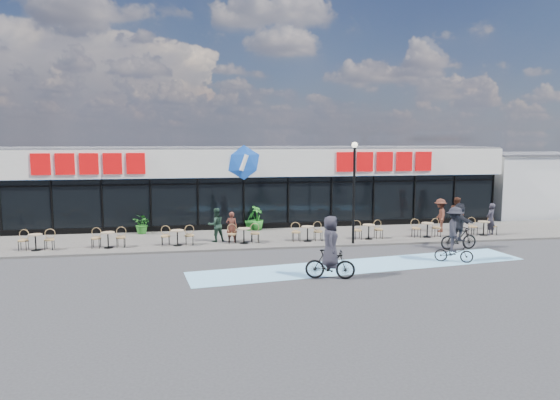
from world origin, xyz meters
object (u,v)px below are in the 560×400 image
potted_plant_right (257,218)px  cyclist_a (454,236)px  potted_plant_mid (250,219)px  pedestrian_c (491,219)px  pedestrian_a (440,215)px  patron_left (232,227)px  cyclist_b (459,228)px  potted_plant_left (142,224)px  pedestrian_b (457,213)px  patron_right (216,225)px  lamp_post (354,183)px

potted_plant_right → cyclist_a: cyclist_a is taller
potted_plant_mid → pedestrian_c: bearing=-15.9°
pedestrian_a → patron_left: bearing=-69.5°
cyclist_a → cyclist_b: cyclist_a is taller
potted_plant_left → pedestrian_b: pedestrian_b is taller
pedestrian_c → potted_plant_right: bearing=-47.8°
potted_plant_right → patron_right: 3.64m
potted_plant_mid → pedestrian_c: 12.64m
potted_plant_mid → cyclist_b: bearing=-33.4°
lamp_post → patron_right: size_ratio=2.93×
lamp_post → potted_plant_right: lamp_post is taller
lamp_post → pedestrian_a: (5.53, 2.12, -2.00)m
lamp_post → potted_plant_right: bearing=133.9°
potted_plant_right → cyclist_b: 10.51m
potted_plant_right → pedestrian_b: pedestrian_b is taller
potted_plant_left → pedestrian_a: 15.88m
pedestrian_a → cyclist_b: bearing=0.9°
potted_plant_right → patron_left: (-1.59, -3.08, 0.09)m
potted_plant_left → pedestrian_c: pedestrian_c is taller
pedestrian_b → cyclist_a: (-3.66, -6.45, 0.09)m
patron_left → pedestrian_c: bearing=-172.5°
potted_plant_right → pedestrian_c: size_ratio=0.79×
potted_plant_right → cyclist_b: size_ratio=0.61×
patron_left → pedestrian_a: pedestrian_a is taller
potted_plant_left → potted_plant_mid: (5.73, 0.13, 0.07)m
lamp_post → cyclist_a: size_ratio=2.09×
potted_plant_left → pedestrian_b: 17.06m
potted_plant_right → pedestrian_a: pedestrian_a is taller
patron_right → pedestrian_c: bearing=157.6°
pedestrian_c → patron_right: bearing=-34.1°
potted_plant_right → pedestrian_c: bearing=-16.4°
cyclist_b → cyclist_a: bearing=-123.0°
potted_plant_left → potted_plant_mid: 5.74m
pedestrian_c → potted_plant_left: bearing=-41.9°
lamp_post → pedestrian_a: bearing=20.9°
patron_right → potted_plant_right: bearing=-149.6°
potted_plant_mid → cyclist_a: 11.13m
potted_plant_mid → potted_plant_right: size_ratio=0.90×
potted_plant_left → potted_plant_mid: bearing=1.3°
cyclist_a → potted_plant_left: bearing=149.0°
patron_right → potted_plant_left: bearing=-54.9°
patron_left → patron_right: (-0.74, 0.29, 0.08)m
patron_right → pedestrian_b: size_ratio=0.91×
lamp_post → patron_right: (-6.46, 1.50, -2.07)m
patron_left → pedestrian_c: pedestrian_c is taller
pedestrian_b → patron_right: bearing=106.0°
patron_right → pedestrian_b: 13.27m
patron_left → pedestrian_b: size_ratio=0.83×
pedestrian_c → cyclist_a: (-4.57, -4.67, 0.15)m
patron_right → cyclist_a: cyclist_a is taller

